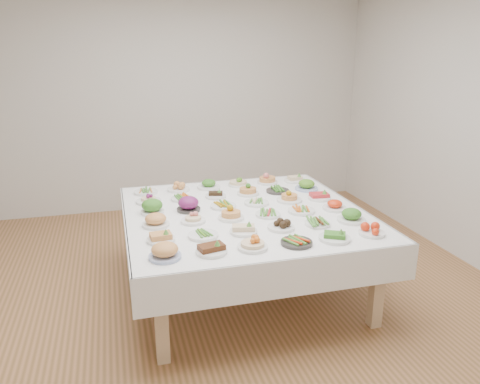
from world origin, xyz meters
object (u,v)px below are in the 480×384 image
object	(u,v)px
display_table	(245,219)
dish_18	(152,207)
dish_0	(165,250)
dish_35	(295,178)

from	to	relation	value
display_table	dish_18	world-z (taller)	dish_18
dish_0	dish_35	world-z (taller)	dish_0
display_table	dish_18	bearing A→B (deg)	168.08
display_table	dish_35	size ratio (longest dim) A/B	8.98
dish_35	dish_0	bearing A→B (deg)	-135.19
display_table	dish_0	distance (m)	1.09
dish_0	display_table	bearing A→B (deg)	44.79
dish_18	dish_35	size ratio (longest dim) A/B	0.89
display_table	dish_0	bearing A→B (deg)	-135.21
dish_0	dish_35	distance (m)	2.17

